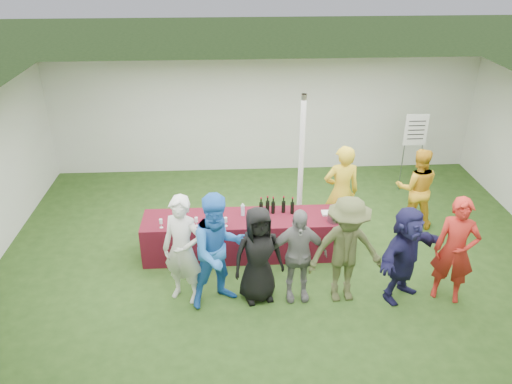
{
  "coord_description": "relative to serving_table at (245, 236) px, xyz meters",
  "views": [
    {
      "loc": [
        -0.83,
        -7.29,
        5.17
      ],
      "look_at": [
        -0.4,
        0.31,
        1.25
      ],
      "focal_mm": 35.0,
      "sensor_mm": 36.0,
      "label": 1
    }
  ],
  "objects": [
    {
      "name": "ground",
      "position": [
        0.6,
        -0.31,
        -0.38
      ],
      "size": [
        60.0,
        60.0,
        0.0
      ],
      "primitive_type": "plane",
      "color": "#284719",
      "rests_on": "ground"
    },
    {
      "name": "tent",
      "position": [
        1.1,
        0.89,
        0.98
      ],
      "size": [
        10.0,
        10.0,
        10.0
      ],
      "color": "white",
      "rests_on": "ground"
    },
    {
      "name": "serving_table",
      "position": [
        0.0,
        0.0,
        0.0
      ],
      "size": [
        3.6,
        0.8,
        0.75
      ],
      "primitive_type": "cube",
      "color": "#590D20",
      "rests_on": "ground"
    },
    {
      "name": "wine_bottles",
      "position": [
        0.56,
        0.14,
        0.5
      ],
      "size": [
        0.63,
        0.14,
        0.32
      ],
      "color": "black",
      "rests_on": "serving_table"
    },
    {
      "name": "wine_glasses",
      "position": [
        -0.94,
        -0.26,
        0.49
      ],
      "size": [
        1.16,
        0.1,
        0.16
      ],
      "color": "silver",
      "rests_on": "serving_table"
    },
    {
      "name": "water_bottle",
      "position": [
        -0.03,
        0.08,
        0.48
      ],
      "size": [
        0.07,
        0.07,
        0.23
      ],
      "color": "silver",
      "rests_on": "serving_table"
    },
    {
      "name": "bar_towel",
      "position": [
        1.51,
        0.05,
        0.39
      ],
      "size": [
        0.25,
        0.18,
        0.03
      ],
      "primitive_type": "cube",
      "color": "white",
      "rests_on": "serving_table"
    },
    {
      "name": "dump_bucket",
      "position": [
        1.55,
        -0.22,
        0.46
      ],
      "size": [
        0.24,
        0.24,
        0.18
      ],
      "primitive_type": "cylinder",
      "color": "slate",
      "rests_on": "serving_table"
    },
    {
      "name": "wine_list_sign",
      "position": [
        3.78,
        2.33,
        0.94
      ],
      "size": [
        0.5,
        0.03,
        1.8
      ],
      "color": "slate",
      "rests_on": "ground"
    },
    {
      "name": "staff_pourer",
      "position": [
        1.81,
        0.52,
        0.55
      ],
      "size": [
        0.7,
        0.48,
        1.85
      ],
      "primitive_type": "imported",
      "rotation": [
        0.0,
        0.0,
        3.2
      ],
      "color": "gold",
      "rests_on": "ground"
    },
    {
      "name": "staff_back",
      "position": [
        3.36,
        0.82,
        0.44
      ],
      "size": [
        0.89,
        0.75,
        1.64
      ],
      "primitive_type": "imported",
      "rotation": [
        0.0,
        0.0,
        2.96
      ],
      "color": "gold",
      "rests_on": "ground"
    },
    {
      "name": "customer_0",
      "position": [
        -0.99,
        -1.19,
        0.53
      ],
      "size": [
        0.78,
        0.66,
        1.81
      ],
      "primitive_type": "imported",
      "rotation": [
        0.0,
        0.0,
        -0.41
      ],
      "color": "silver",
      "rests_on": "ground"
    },
    {
      "name": "customer_1",
      "position": [
        -0.43,
        -1.31,
        0.57
      ],
      "size": [
        1.12,
        1.02,
        1.89
      ],
      "primitive_type": "imported",
      "rotation": [
        0.0,
        0.0,
        0.39
      ],
      "color": "blue",
      "rests_on": "ground"
    },
    {
      "name": "customer_2",
      "position": [
        0.16,
        -1.25,
        0.43
      ],
      "size": [
        0.88,
        0.68,
        1.61
      ],
      "primitive_type": "imported",
      "rotation": [
        0.0,
        0.0,
        0.22
      ],
      "color": "black",
      "rests_on": "ground"
    },
    {
      "name": "customer_3",
      "position": [
        0.76,
        -1.27,
        0.42
      ],
      "size": [
        0.94,
        0.4,
        1.59
      ],
      "primitive_type": "imported",
      "rotation": [
        0.0,
        0.0,
        0.01
      ],
      "color": "slate",
      "rests_on": "ground"
    },
    {
      "name": "customer_4",
      "position": [
        1.5,
        -1.35,
        0.53
      ],
      "size": [
        1.21,
        0.76,
        1.8
      ],
      "primitive_type": "imported",
      "rotation": [
        0.0,
        0.0,
        0.08
      ],
      "color": "#444A28",
      "rests_on": "ground"
    },
    {
      "name": "customer_5",
      "position": [
        2.43,
        -1.35,
        0.43
      ],
      "size": [
        1.48,
        1.26,
        1.6
      ],
      "primitive_type": "imported",
      "rotation": [
        0.0,
        0.0,
        0.63
      ],
      "color": "#1C1A45",
      "rests_on": "ground"
    },
    {
      "name": "customer_6",
      "position": [
        3.17,
        -1.42,
        0.51
      ],
      "size": [
        0.76,
        0.65,
        1.77
      ],
      "primitive_type": "imported",
      "rotation": [
        0.0,
        0.0,
        -0.42
      ],
      "color": "#A92019",
      "rests_on": "ground"
    }
  ]
}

